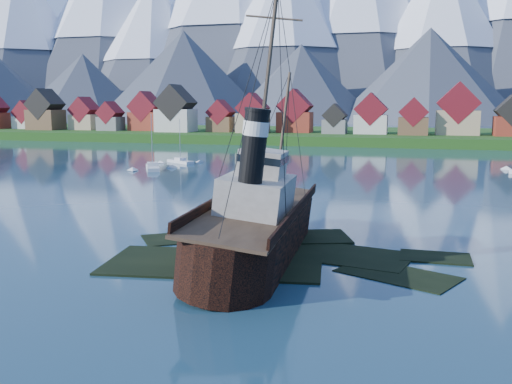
# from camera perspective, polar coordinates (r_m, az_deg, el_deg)

# --- Properties ---
(ground) EXTENTS (1400.00, 1400.00, 0.00)m
(ground) POSITION_cam_1_polar(r_m,az_deg,el_deg) (49.36, -0.13, -6.86)
(ground) COLOR #1D3D51
(ground) RESTS_ON ground
(shoal) EXTENTS (31.71, 21.24, 1.14)m
(shoal) POSITION_cam_1_polar(r_m,az_deg,el_deg) (51.03, 2.46, -6.75)
(shoal) COLOR black
(shoal) RESTS_ON ground
(shore_bank) EXTENTS (600.00, 80.00, 3.20)m
(shore_bank) POSITION_cam_1_polar(r_m,az_deg,el_deg) (216.52, 12.22, 5.14)
(shore_bank) COLOR #1B4112
(shore_bank) RESTS_ON ground
(seawall) EXTENTS (600.00, 2.50, 2.00)m
(seawall) POSITION_cam_1_polar(r_m,az_deg,el_deg) (178.69, 11.46, 4.41)
(seawall) COLOR #3F3D38
(seawall) RESTS_ON ground
(town) EXTENTS (250.96, 16.69, 17.30)m
(town) POSITION_cam_1_polar(r_m,az_deg,el_deg) (203.23, 2.54, 7.63)
(town) COLOR maroon
(town) RESTS_ON ground
(mountains) EXTENTS (965.00, 340.00, 205.00)m
(mountains) POSITION_cam_1_polar(r_m,az_deg,el_deg) (532.60, 14.61, 16.80)
(mountains) COLOR #2D333D
(mountains) RESTS_ON ground
(tugboat_wreck) EXTENTS (6.95, 29.94, 23.72)m
(tugboat_wreck) POSITION_cam_1_polar(r_m,az_deg,el_deg) (50.86, 0.19, -2.93)
(tugboat_wreck) COLOR black
(tugboat_wreck) RESTS_ON ground
(sailboat_a) EXTENTS (6.70, 9.62, 11.77)m
(sailboat_a) POSITION_cam_1_polar(r_m,az_deg,el_deg) (118.35, -10.30, 2.37)
(sailboat_a) COLOR silver
(sailboat_a) RESTS_ON ground
(sailboat_c) EXTENTS (7.82, 6.11, 10.36)m
(sailboat_c) POSITION_cam_1_polar(r_m,az_deg,el_deg) (130.05, -7.57, 3.00)
(sailboat_c) COLOR silver
(sailboat_c) RESTS_ON ground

